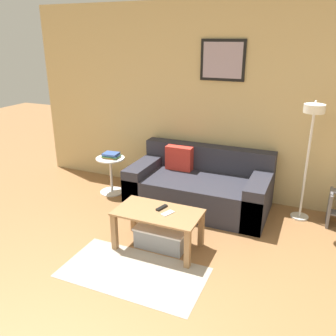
{
  "coord_description": "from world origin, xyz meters",
  "views": [
    {
      "loc": [
        1.25,
        -1.16,
        2.11
      ],
      "look_at": [
        -0.1,
        1.95,
        0.85
      ],
      "focal_mm": 38.0,
      "sensor_mm": 36.0,
      "label": 1
    }
  ],
  "objects": [
    {
      "name": "cell_phone",
      "position": [
        -0.04,
        1.79,
        0.43
      ],
      "size": [
        0.11,
        0.15,
        0.01
      ],
      "primitive_type": "cube",
      "rotation": [
        0.0,
        0.0,
        -0.38
      ],
      "color": "silver",
      "rests_on": "coffee_table"
    },
    {
      "name": "floor_lamp",
      "position": [
        1.18,
        2.89,
        1.09
      ],
      "size": [
        0.22,
        0.51,
        1.46
      ],
      "color": "white",
      "rests_on": "ground_plane"
    },
    {
      "name": "wall_back",
      "position": [
        0.0,
        3.4,
        1.28
      ],
      "size": [
        5.6,
        0.09,
        2.55
      ],
      "color": "tan",
      "rests_on": "ground_plane"
    },
    {
      "name": "couch",
      "position": [
        -0.07,
        2.91,
        0.27
      ],
      "size": [
        1.77,
        0.93,
        0.74
      ],
      "color": "#2D2D38",
      "rests_on": "ground_plane"
    },
    {
      "name": "area_rug",
      "position": [
        -0.18,
        1.3,
        0.0
      ],
      "size": [
        1.37,
        0.72,
        0.01
      ],
      "primitive_type": "cube",
      "color": "#A39989",
      "rests_on": "ground_plane"
    },
    {
      "name": "remote_control",
      "position": [
        -0.14,
        1.86,
        0.43
      ],
      "size": [
        0.08,
        0.16,
        0.02
      ],
      "primitive_type": "cube",
      "rotation": [
        0.0,
        0.0,
        -0.27
      ],
      "color": "black",
      "rests_on": "coffee_table"
    },
    {
      "name": "coffee_table",
      "position": [
        -0.15,
        1.79,
        0.34
      ],
      "size": [
        0.89,
        0.49,
        0.42
      ],
      "color": "#997047",
      "rests_on": "ground_plane"
    },
    {
      "name": "book_stack",
      "position": [
        -1.35,
        2.83,
        0.56
      ],
      "size": [
        0.25,
        0.2,
        0.07
      ],
      "color": "#D18438",
      "rests_on": "side_table"
    },
    {
      "name": "side_table",
      "position": [
        -1.36,
        2.82,
        0.32
      ],
      "size": [
        0.4,
        0.4,
        0.52
      ],
      "color": "white",
      "rests_on": "ground_plane"
    },
    {
      "name": "storage_bin",
      "position": [
        -0.12,
        1.84,
        0.11
      ],
      "size": [
        0.55,
        0.34,
        0.23
      ],
      "color": "gray",
      "rests_on": "ground_plane"
    }
  ]
}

